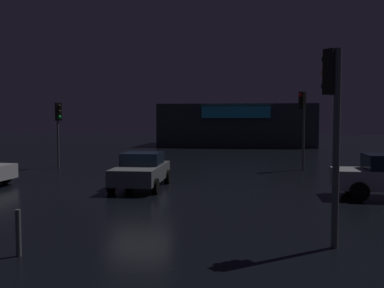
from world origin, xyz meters
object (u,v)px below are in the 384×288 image
(store_building, at_px, (237,125))
(car_near, at_px, (141,170))
(traffic_signal_main, at_px, (303,113))
(traffic_signal_cross_right, at_px, (333,109))
(traffic_signal_cross_left, at_px, (58,119))

(store_building, distance_m, car_near, 29.59)
(traffic_signal_main, bearing_deg, traffic_signal_cross_right, -94.82)
(store_building, xyz_separation_m, car_near, (-3.34, -29.37, -1.45))
(traffic_signal_cross_left, bearing_deg, store_building, 66.78)
(traffic_signal_main, xyz_separation_m, traffic_signal_cross_right, (-1.23, -14.54, -0.10))
(store_building, relative_size, traffic_signal_cross_right, 3.61)
(traffic_signal_cross_left, xyz_separation_m, car_near, (6.51, -6.40, -2.11))
(traffic_signal_main, relative_size, car_near, 1.08)
(traffic_signal_main, relative_size, traffic_signal_cross_left, 1.15)
(store_building, bearing_deg, traffic_signal_cross_left, -113.22)
(traffic_signal_main, bearing_deg, traffic_signal_cross_left, -177.18)
(store_building, distance_m, traffic_signal_main, 22.67)
(store_building, relative_size, car_near, 3.94)
(traffic_signal_main, distance_m, traffic_signal_cross_left, 13.96)
(traffic_signal_cross_right, bearing_deg, traffic_signal_cross_left, 132.54)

